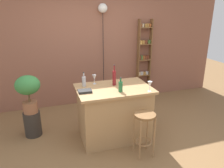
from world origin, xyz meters
name	(u,v)px	position (x,y,z in m)	size (l,w,h in m)	color
ground	(119,145)	(0.00, 0.00, 0.00)	(12.00, 12.00, 0.00)	brown
back_wall	(91,43)	(0.00, 1.95, 1.40)	(6.40, 0.10, 2.80)	#8C5642
kitchen_counter	(114,112)	(0.00, 0.30, 0.46)	(1.22, 0.82, 0.91)	#A87F51
bar_stool	(144,125)	(0.27, -0.33, 0.50)	(0.31, 0.31, 0.69)	#997047
spice_shelf	(144,60)	(1.27, 1.81, 0.96)	(0.33, 0.13, 1.91)	brown
plant_stool	(33,124)	(-1.35, 0.76, 0.22)	(0.29, 0.29, 0.44)	#2D2823
potted_plant	(28,89)	(-1.35, 0.76, 0.86)	(0.41, 0.37, 0.66)	#935B3D
bottle_wine_red	(114,78)	(0.05, 0.42, 1.04)	(0.06, 0.06, 0.35)	maroon
bottle_sauce_amber	(84,81)	(-0.45, 0.51, 1.00)	(0.06, 0.06, 0.24)	#B2B2B7
bottle_spirits_clear	(121,86)	(0.04, 0.09, 0.99)	(0.07, 0.07, 0.23)	#236638
wine_glass_left	(94,77)	(-0.26, 0.58, 1.02)	(0.07, 0.07, 0.16)	silver
wine_glass_center	(150,84)	(0.48, -0.04, 1.02)	(0.07, 0.07, 0.16)	silver
cookbook	(85,91)	(-0.49, 0.24, 0.92)	(0.21, 0.15, 0.04)	black
pendant_globe_light	(103,10)	(0.26, 1.84, 2.10)	(0.20, 0.20, 2.24)	black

